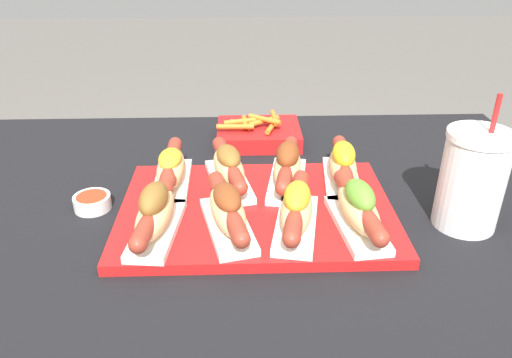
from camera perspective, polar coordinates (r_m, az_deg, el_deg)
The scene contains 12 objects.
serving_tray at distance 0.84m, azimuth 0.05°, elevation -3.60°, with size 0.45×0.31×0.02m.
hot_dog_0 at distance 0.76m, azimuth -11.46°, elevation -3.78°, with size 0.08×0.20×0.08m.
hot_dog_1 at distance 0.76m, azimuth -3.28°, elevation -3.57°, with size 0.10×0.20×0.07m.
hot_dog_2 at distance 0.76m, azimuth 4.66°, elevation -3.42°, with size 0.09×0.20×0.07m.
hot_dog_3 at distance 0.78m, azimuth 11.63°, elevation -3.29°, with size 0.08×0.20×0.08m.
hot_dog_4 at distance 0.89m, azimuth -9.69°, elevation 1.13°, with size 0.06×0.21×0.06m.
hot_dog_5 at distance 0.88m, azimuth -3.13°, elevation 1.33°, with size 0.09×0.20×0.07m.
hot_dog_6 at distance 0.89m, azimuth 3.60°, elevation 1.45°, with size 0.09×0.20×0.08m.
hot_dog_7 at distance 0.90m, azimuth 9.88°, elevation 1.50°, with size 0.08×0.20×0.08m.
sauce_bowl at distance 0.90m, azimuth -18.21°, elevation -2.46°, with size 0.06×0.06×0.02m.
drink_cup at distance 0.85m, azimuth 23.47°, elevation -0.10°, with size 0.10×0.10×0.22m.
fries_basket at distance 1.11m, azimuth 0.28°, elevation 5.24°, with size 0.18×0.15×0.06m.
Camera 1 is at (0.03, -0.73, 1.20)m, focal length 35.00 mm.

